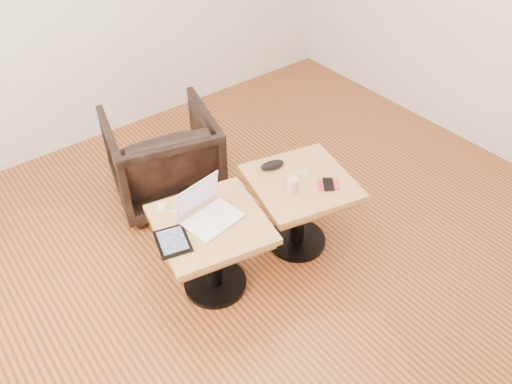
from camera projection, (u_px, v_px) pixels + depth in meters
room_shell at (298, 86)px, 2.46m from camera, size 4.52×4.52×2.71m
side_table_left at (212, 239)px, 2.95m from camera, size 0.73×0.73×0.56m
side_table_right at (300, 197)px, 3.24m from camera, size 0.74×0.74×0.56m
laptop at (208, 212)px, 2.85m from camera, size 0.35×0.30×0.22m
tablet at (173, 241)px, 2.73m from camera, size 0.23×0.26×0.02m
charging_adapter at (162, 207)px, 2.93m from camera, size 0.06×0.06×0.03m
glasses_case at (272, 165)px, 3.22m from camera, size 0.18×0.11×0.05m
striped_cup at (292, 184)px, 3.04m from camera, size 0.08×0.08×0.09m
earbuds_tangle at (305, 172)px, 3.20m from camera, size 0.08×0.05×0.02m
phone_on_sleeve at (328, 185)px, 3.10m from camera, size 0.16×0.16×0.02m
armchair at (163, 156)px, 3.69m from camera, size 0.91×0.93×0.70m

